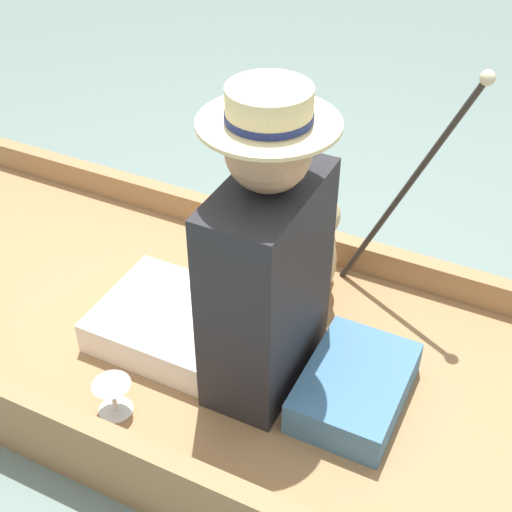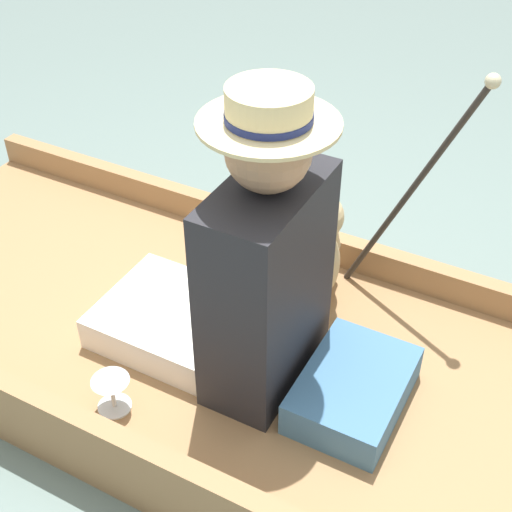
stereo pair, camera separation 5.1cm
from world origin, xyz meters
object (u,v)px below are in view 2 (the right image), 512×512
seated_person (246,274)px  wine_glass (112,389)px  walking_cane (423,174)px  teddy_bear (316,249)px

seated_person → wine_glass: seated_person is taller
wine_glass → walking_cane: walking_cane is taller
seated_person → walking_cane: size_ratio=1.10×
seated_person → wine_glass: size_ratio=8.23×
teddy_bear → walking_cane: 0.42m
teddy_bear → wine_glass: (-0.71, 0.30, -0.12)m
seated_person → walking_cane: bearing=-24.7°
teddy_bear → walking_cane: bearing=-62.3°
seated_person → teddy_bear: 0.41m
teddy_bear → wine_glass: teddy_bear is taller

